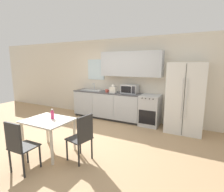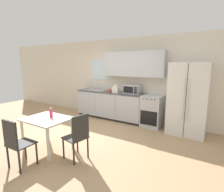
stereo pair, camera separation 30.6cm
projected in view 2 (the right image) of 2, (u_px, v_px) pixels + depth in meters
The scene contains 13 objects.
ground_plane at pixel (88, 138), 4.47m from camera, with size 12.00×12.00×0.00m, color tan.
wall_back at pixel (127, 76), 5.85m from camera, with size 12.00×0.38×2.70m.
kitchen_counter at pixel (110, 105), 6.03m from camera, with size 2.44×0.62×0.93m.
oven_range at pixel (152, 111), 5.25m from camera, with size 0.58×0.63×0.94m.
refrigerator at pixel (188, 99), 4.60m from camera, with size 0.95×0.79×1.91m.
kitchen_sink at pixel (96, 90), 6.26m from camera, with size 0.74×0.38×0.24m.
microwave at pixel (132, 89), 5.57m from camera, with size 0.52×0.38×0.28m.
coffee_mug at pixel (110, 91), 5.80m from camera, with size 0.12×0.09×0.10m.
grocery_bag_0 at pixel (116, 89), 5.66m from camera, with size 0.22×0.19×0.28m.
dining_table at pixel (47, 124), 3.74m from camera, with size 0.94×0.76×0.72m.
dining_chair_near at pixel (16, 141), 3.05m from camera, with size 0.41×0.41×0.93m.
dining_chair_side at pixel (78, 134), 3.35m from camera, with size 0.47×0.47×0.93m.
drink_bottle at pixel (51, 114), 3.76m from camera, with size 0.07×0.07×0.21m.
Camera 2 is at (2.73, -3.26, 1.86)m, focal length 28.00 mm.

